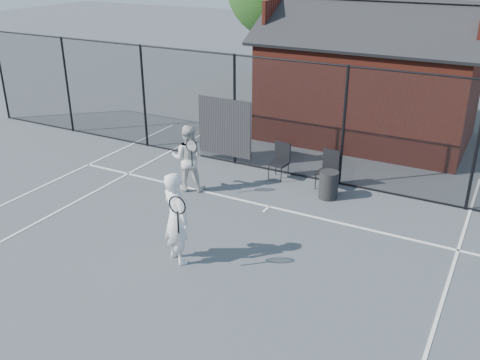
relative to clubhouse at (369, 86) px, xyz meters
The scene contains 9 objects.
ground 9.16m from the clubhouse, 93.18° to the right, with size 80.00×80.00×0.00m, color #4D5158.
court_lines 10.46m from the clubhouse, 92.77° to the right, with size 11.02×18.00×0.01m.
fence 4.09m from the clubhouse, 101.37° to the right, with size 22.04×3.00×3.00m.
clubhouse is the anchor object (origin of this frame).
player_front 8.98m from the clubhouse, 96.76° to the right, with size 0.87×0.71×1.80m.
player_back 6.65m from the clubhouse, 113.73° to the right, with size 0.98×0.89×1.65m.
chair_left 4.57m from the clubhouse, 86.19° to the right, with size 0.45×0.47×0.94m, color black.
chair_right 4.66m from the clubhouse, 102.80° to the right, with size 0.44×0.46×0.91m, color black.
waste_bin 5.09m from the clubhouse, 83.95° to the right, with size 0.46×0.46×0.67m, color black.
Camera 1 is at (4.61, -7.03, 5.48)m, focal length 40.00 mm.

